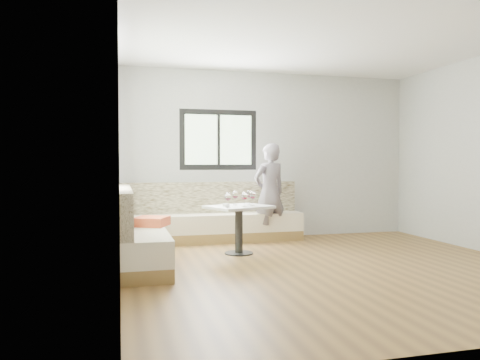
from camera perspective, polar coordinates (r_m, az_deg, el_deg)
room at (r=5.74m, az=10.49°, el=3.55°), size 5.01×5.01×2.81m
banquette at (r=6.87m, az=-6.78°, el=-5.72°), size 2.90×2.80×0.95m
table at (r=6.50m, az=-0.14°, el=-4.63°), size 0.99×0.90×0.67m
person at (r=7.56m, az=3.62°, el=-1.52°), size 0.66×0.53×1.58m
olive_ramekin at (r=6.39m, az=-1.71°, el=-3.06°), size 0.10×0.10×0.04m
wine_glass_a at (r=6.16m, az=-1.48°, el=-2.11°), size 0.09×0.09×0.20m
wine_glass_b at (r=6.30m, az=0.56°, el=-2.02°), size 0.09×0.09×0.20m
wine_glass_c at (r=6.49m, az=1.57°, el=-1.91°), size 0.09×0.09×0.20m
wine_glass_d at (r=6.57m, az=-0.59°, el=-1.86°), size 0.09×0.09×0.20m
wine_glass_e at (r=6.72m, az=1.16°, el=-1.77°), size 0.09×0.09×0.20m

